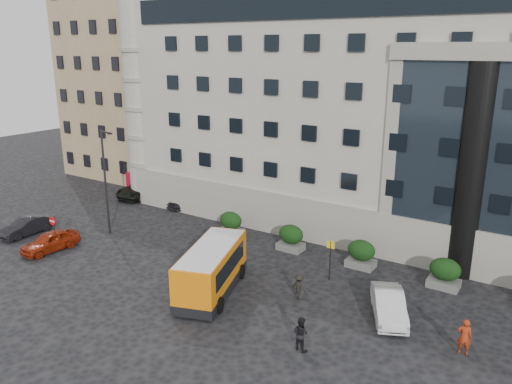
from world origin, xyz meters
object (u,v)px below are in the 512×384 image
at_px(parked_car_d, 143,189).
at_px(parked_car_a, 50,241).
at_px(street_lamp, 106,178).
at_px(hedge_d, 445,273).
at_px(no_entry_sign, 53,226).
at_px(hedge_a, 231,223).
at_px(pedestrian_a, 464,337).
at_px(pedestrian_b, 301,334).
at_px(hedge_b, 291,237).
at_px(minibus, 212,268).
at_px(parked_car_b, 27,226).
at_px(pedestrian_c, 299,287).
at_px(white_taxi, 389,305).
at_px(parked_car_c, 190,197).
at_px(hedge_c, 361,254).
at_px(bus_stop_sign, 330,254).
at_px(red_truck, 158,175).

bearing_deg(parked_car_d, parked_car_a, -75.50).
bearing_deg(parked_car_a, street_lamp, 82.95).
height_order(hedge_d, no_entry_sign, no_entry_sign).
height_order(hedge_a, parked_car_a, hedge_a).
xyz_separation_m(pedestrian_a, pedestrian_b, (-6.48, -3.85, -0.06)).
height_order(hedge_b, minibus, minibus).
distance_m(parked_car_a, parked_car_b, 4.33).
bearing_deg(pedestrian_c, parked_car_a, 22.55).
relative_size(street_lamp, pedestrian_b, 4.79).
xyz_separation_m(parked_car_a, white_taxi, (22.78, 4.24, 0.02)).
bearing_deg(parked_car_c, hedge_a, -25.25).
xyz_separation_m(hedge_b, white_taxi, (8.80, -5.13, -0.22)).
height_order(hedge_c, hedge_d, same).
bearing_deg(pedestrian_a, pedestrian_c, -16.07).
xyz_separation_m(parked_car_c, pedestrian_c, (16.62, -10.04, 0.06)).
bearing_deg(bus_stop_sign, parked_car_a, -160.22).
bearing_deg(pedestrian_b, hedge_a, -31.56).
bearing_deg(hedge_d, parked_car_a, -158.97).
bearing_deg(hedge_d, pedestrian_c, -137.26).
bearing_deg(parked_car_c, parked_car_d, -172.24).
xyz_separation_m(hedge_b, pedestrian_b, (6.32, -10.25, -0.09)).
height_order(hedge_a, minibus, minibus).
height_order(parked_car_c, pedestrian_c, pedestrian_c).
relative_size(parked_car_d, white_taxi, 1.31).
distance_m(minibus, parked_car_d, 21.03).
bearing_deg(minibus, pedestrian_b, -36.60).
height_order(street_lamp, pedestrian_c, street_lamp).
distance_m(hedge_b, parked_car_c, 13.33).
height_order(hedge_b, no_entry_sign, no_entry_sign).
bearing_deg(hedge_d, parked_car_d, 172.80).
distance_m(parked_car_b, parked_car_d, 12.05).
bearing_deg(red_truck, bus_stop_sign, -13.55).
relative_size(bus_stop_sign, pedestrian_a, 1.42).
height_order(pedestrian_b, pedestrian_c, pedestrian_b).
height_order(hedge_d, parked_car_c, hedge_d).
xyz_separation_m(hedge_d, parked_car_c, (-23.10, 4.06, -0.22)).
xyz_separation_m(pedestrian_a, pedestrian_c, (-8.88, 0.41, -0.13)).
height_order(hedge_b, pedestrian_a, hedge_b).
height_order(parked_car_b, parked_car_c, parked_car_c).
bearing_deg(hedge_a, hedge_c, 0.00).
xyz_separation_m(bus_stop_sign, pedestrian_a, (8.50, -3.60, -0.84)).
distance_m(hedge_b, no_entry_sign, 16.74).
bearing_deg(white_taxi, parked_car_a, 164.29).
xyz_separation_m(hedge_d, bus_stop_sign, (-6.10, -2.80, 0.80)).
distance_m(hedge_b, street_lamp, 14.41).
height_order(bus_stop_sign, pedestrian_a, bus_stop_sign).
xyz_separation_m(street_lamp, parked_car_b, (-5.06, -3.64, -3.70)).
bearing_deg(hedge_c, pedestrian_c, -102.08).
bearing_deg(red_truck, hedge_c, -6.70).
bearing_deg(parked_car_d, hedge_c, -12.29).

